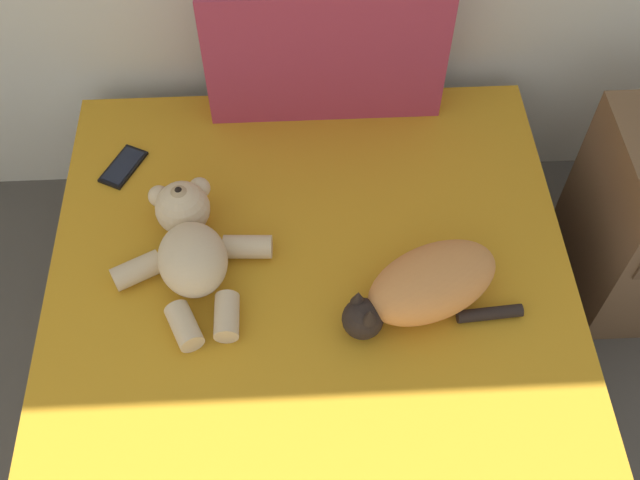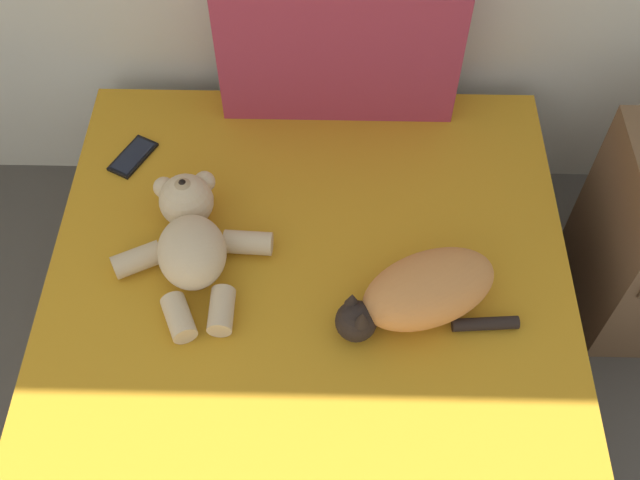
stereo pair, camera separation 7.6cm
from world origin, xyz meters
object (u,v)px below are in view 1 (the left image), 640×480
cat (426,286)px  cell_phone (123,167)px  bed (316,419)px  patterned_cushion (325,48)px  teddy_bear (190,246)px

cat → cell_phone: (-0.78, 0.48, -0.07)m
bed → patterned_cushion: 1.01m
teddy_bear → cell_phone: bearing=123.3°
bed → patterned_cushion: (0.07, 0.90, 0.45)m
patterned_cushion → cat: size_ratio=1.51×
bed → teddy_bear: bearing=130.9°
bed → cell_phone: cell_phone is taller
cat → cell_phone: cat is taller
bed → teddy_bear: (-0.30, 0.35, 0.31)m
bed → patterned_cushion: bearing=85.7°
bed → teddy_bear: teddy_bear is taller
bed → cell_phone: (-0.51, 0.67, 0.25)m
bed → patterned_cushion: patterned_cushion is taller
teddy_bear → cell_phone: 0.39m
bed → cell_phone: 0.88m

